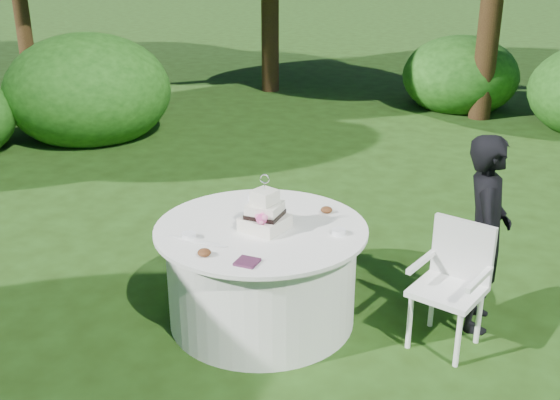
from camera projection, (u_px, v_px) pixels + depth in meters
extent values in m
plane|color=#1C330D|center=(262.00, 318.00, 5.05)|extent=(80.00, 80.00, 0.00)
cube|color=#431D36|center=(247.00, 262.00, 4.21)|extent=(0.14, 0.14, 0.02)
ellipsoid|color=silver|center=(197.00, 241.00, 4.52)|extent=(0.48, 0.07, 0.01)
imported|color=black|center=(484.00, 233.00, 4.73)|extent=(0.43, 0.58, 1.48)
cylinder|color=white|center=(262.00, 275.00, 4.91)|extent=(1.40, 1.40, 0.74)
cylinder|color=white|center=(261.00, 228.00, 4.77)|extent=(1.56, 1.56, 0.03)
cube|color=silver|center=(265.00, 223.00, 4.71)|extent=(0.35, 0.35, 0.10)
cube|color=white|center=(265.00, 210.00, 4.67)|extent=(0.22, 0.22, 0.10)
cube|color=silver|center=(265.00, 197.00, 4.63)|extent=(0.20, 0.20, 0.10)
cube|color=black|center=(265.00, 214.00, 4.68)|extent=(0.24, 0.24, 0.03)
sphere|color=#D03D87|center=(261.00, 219.00, 4.55)|extent=(0.08, 0.08, 0.08)
cylinder|color=white|center=(265.00, 187.00, 4.61)|extent=(0.01, 0.01, 0.05)
torus|color=white|center=(265.00, 179.00, 4.58)|extent=(0.07, 0.02, 0.07)
cube|color=white|center=(447.00, 291.00, 4.55)|extent=(0.55, 0.55, 0.04)
cube|color=silver|center=(463.00, 250.00, 4.61)|extent=(0.44, 0.16, 0.45)
cylinder|color=white|center=(410.00, 322.00, 4.60)|extent=(0.04, 0.04, 0.42)
cylinder|color=white|center=(458.00, 340.00, 4.40)|extent=(0.04, 0.04, 0.42)
cylinder|color=white|center=(432.00, 301.00, 4.87)|extent=(0.04, 0.04, 0.42)
cylinder|color=silver|center=(479.00, 317.00, 4.66)|extent=(0.04, 0.04, 0.42)
cube|color=silver|center=(421.00, 262.00, 4.61)|extent=(0.14, 0.40, 0.04)
cube|color=white|center=(479.00, 279.00, 4.37)|extent=(0.14, 0.40, 0.04)
cylinder|color=white|center=(254.00, 197.00, 5.26)|extent=(0.10, 0.10, 0.04)
cylinder|color=white|center=(339.00, 232.00, 4.63)|extent=(0.10, 0.10, 0.04)
cylinder|color=white|center=(189.00, 236.00, 4.57)|extent=(0.10, 0.10, 0.04)
ellipsoid|color=#562D16|center=(326.00, 210.00, 5.00)|extent=(0.09, 0.09, 0.05)
ellipsoid|color=#562D16|center=(204.00, 253.00, 4.31)|extent=(0.09, 0.09, 0.05)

